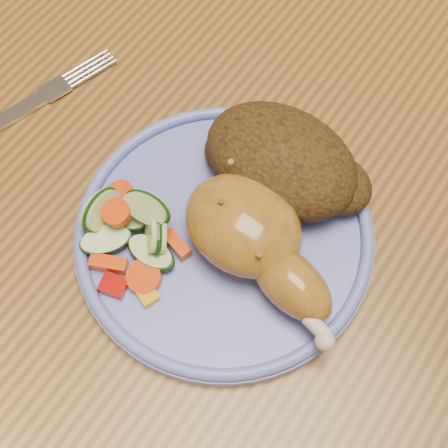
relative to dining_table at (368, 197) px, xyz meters
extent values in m
plane|color=brown|center=(0.00, 0.00, -0.67)|extent=(4.00, 4.00, 0.00)
cube|color=#8E5E26|center=(0.00, 0.00, 0.06)|extent=(0.90, 1.40, 0.04)
cylinder|color=#4C2D16|center=(-0.18, 0.37, -0.46)|extent=(0.04, 0.04, 0.41)
cylinder|color=#4C2D16|center=(-0.18, 0.73, -0.46)|extent=(0.04, 0.04, 0.41)
cylinder|color=#6670D5|center=(-0.07, -0.15, 0.09)|extent=(0.24, 0.24, 0.01)
torus|color=#6670D5|center=(-0.07, -0.15, 0.10)|extent=(0.24, 0.24, 0.01)
ellipsoid|color=#A77123|center=(-0.05, -0.14, 0.12)|extent=(0.10, 0.09, 0.05)
ellipsoid|color=#A77123|center=(0.00, -0.16, 0.11)|extent=(0.08, 0.06, 0.04)
sphere|color=beige|center=(0.04, -0.18, 0.11)|extent=(0.01, 0.01, 0.01)
ellipsoid|color=#412C10|center=(-0.06, -0.08, 0.12)|extent=(0.13, 0.09, 0.06)
ellipsoid|color=#412C10|center=(-0.02, -0.07, 0.11)|extent=(0.06, 0.05, 0.04)
ellipsoid|color=#412C10|center=(-0.10, -0.09, 0.11)|extent=(0.05, 0.05, 0.03)
cube|color=#A50A05|center=(-0.11, -0.23, 0.10)|extent=(0.02, 0.02, 0.01)
cube|color=#E5A507|center=(-0.09, -0.22, 0.10)|extent=(0.02, 0.02, 0.01)
cylinder|color=#FC4608|center=(-0.16, -0.17, 0.10)|extent=(0.02, 0.02, 0.01)
cylinder|color=#FC4608|center=(-0.14, -0.19, 0.12)|extent=(0.02, 0.02, 0.01)
cylinder|color=#FC4608|center=(-0.10, -0.22, 0.10)|extent=(0.03, 0.03, 0.01)
cube|color=#FC4608|center=(-0.13, -0.22, 0.10)|extent=(0.03, 0.02, 0.01)
cube|color=#FC4608|center=(-0.09, -0.18, 0.10)|extent=(0.03, 0.02, 0.01)
cylinder|color=#C8E091|center=(-0.10, -0.20, 0.10)|extent=(0.04, 0.04, 0.01)
cylinder|color=#C8E091|center=(-0.14, -0.18, 0.10)|extent=(0.05, 0.05, 0.02)
cylinder|color=#C8E091|center=(-0.15, -0.19, 0.11)|extent=(0.03, 0.04, 0.04)
cylinder|color=#C8E091|center=(-0.12, -0.17, 0.12)|extent=(0.04, 0.04, 0.03)
cylinder|color=#C8E091|center=(-0.14, -0.21, 0.10)|extent=(0.05, 0.05, 0.02)
cylinder|color=#C8E091|center=(-0.11, -0.18, 0.11)|extent=(0.04, 0.04, 0.04)
cube|color=silver|center=(-0.28, -0.11, 0.09)|extent=(0.04, 0.08, 0.00)
camera|label=1|loc=(0.05, -0.32, 0.54)|focal=50.00mm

